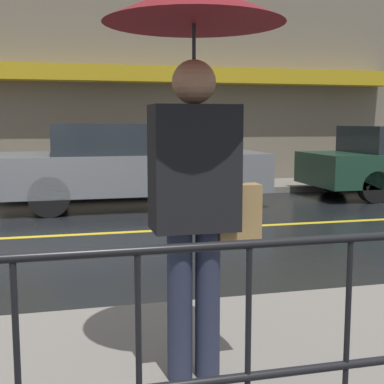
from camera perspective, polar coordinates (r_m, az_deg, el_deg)
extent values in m
plane|color=black|center=(7.56, -16.58, -4.63)|extent=(80.00, 80.00, 0.00)
cube|color=slate|center=(11.68, -15.70, -0.04)|extent=(28.00, 1.66, 0.13)
cube|color=gold|center=(7.56, -16.58, -4.60)|extent=(25.20, 0.12, 0.01)
cube|color=#706656|center=(12.66, -16.08, 14.37)|extent=(28.00, 0.30, 6.23)
cube|color=#B79319|center=(12.19, -16.06, 12.20)|extent=(16.80, 0.55, 0.35)
cylinder|color=black|center=(2.11, -5.67, -19.11)|extent=(0.02, 0.02, 0.97)
cylinder|color=black|center=(2.21, 5.97, -17.89)|extent=(0.02, 0.02, 0.97)
cylinder|color=black|center=(2.38, 16.14, -16.24)|extent=(0.02, 0.02, 0.97)
cylinder|color=#23283D|center=(3.01, -1.31, -12.00)|extent=(0.14, 0.14, 0.85)
cylinder|color=#23283D|center=(3.05, 1.67, -11.75)|extent=(0.14, 0.14, 0.85)
cube|color=black|center=(2.86, 0.20, 2.59)|extent=(0.46, 0.28, 0.67)
sphere|color=tan|center=(2.86, 0.20, 11.65)|extent=(0.23, 0.23, 0.23)
cylinder|color=#262628|center=(2.86, 0.20, 10.09)|extent=(0.02, 0.02, 0.75)
cone|color=maroon|center=(2.92, 0.21, 19.58)|extent=(0.95, 0.95, 0.21)
cube|color=#9E7A47|center=(2.97, 4.93, -2.04)|extent=(0.24, 0.12, 0.30)
cube|color=slate|center=(9.90, -6.34, 2.17)|extent=(4.80, 1.92, 0.69)
cube|color=#1E2328|center=(9.83, -7.51, 5.71)|extent=(2.49, 1.77, 0.54)
cylinder|color=black|center=(11.05, 0.75, 1.24)|extent=(0.67, 0.22, 0.67)
cylinder|color=black|center=(9.42, 3.38, 0.13)|extent=(0.67, 0.22, 0.67)
cylinder|color=black|center=(10.69, -14.86, 0.78)|extent=(0.67, 0.22, 0.67)
cylinder|color=black|center=(9.00, -15.00, -0.47)|extent=(0.67, 0.22, 0.67)
cylinder|color=black|center=(12.11, 14.86, 1.41)|extent=(0.62, 0.22, 0.62)
cylinder|color=black|center=(10.78, 18.84, 0.52)|extent=(0.62, 0.22, 0.62)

